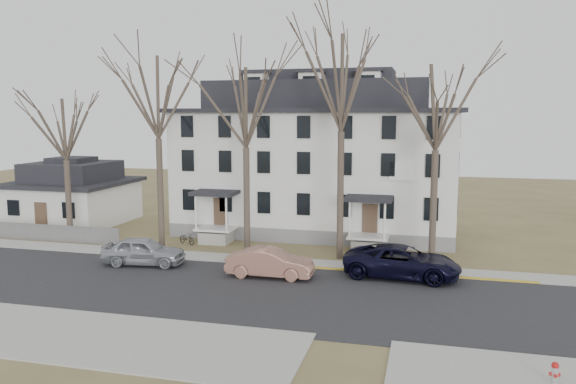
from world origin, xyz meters
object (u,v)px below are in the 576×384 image
(tree_mid_left, at_px, (246,102))
(tree_center, at_px, (342,76))
(car_tan, at_px, (270,263))
(tree_far_left, at_px, (157,91))
(tree_mid_right, at_px, (437,101))
(boarding_house, at_px, (318,160))
(car_silver, at_px, (144,252))
(small_house, at_px, (73,196))
(car_navy, at_px, (402,262))
(fire_hydrant, at_px, (555,374))
(bicycle_left, at_px, (187,239))
(tree_bungalow, at_px, (64,125))

(tree_mid_left, relative_size, tree_center, 0.87)
(car_tan, bearing_deg, tree_far_left, 60.00)
(tree_mid_left, bearing_deg, tree_mid_right, 0.00)
(boarding_house, relative_size, car_silver, 4.30)
(tree_mid_right, bearing_deg, small_house, 167.73)
(car_navy, bearing_deg, fire_hydrant, -150.05)
(tree_center, bearing_deg, car_navy, -39.88)
(tree_mid_right, bearing_deg, tree_mid_left, 180.00)
(small_house, distance_m, bicycle_left, 13.42)
(car_tan, bearing_deg, fire_hydrant, -128.85)
(tree_bungalow, bearing_deg, tree_mid_left, 0.00)
(tree_far_left, relative_size, tree_mid_left, 1.08)
(bicycle_left, bearing_deg, car_silver, -154.78)
(car_tan, bearing_deg, tree_mid_left, 29.71)
(tree_bungalow, bearing_deg, bicycle_left, 7.90)
(small_house, relative_size, tree_far_left, 0.63)
(tree_center, distance_m, car_tan, 11.83)
(car_tan, bearing_deg, tree_mid_right, -61.12)
(tree_mid_left, relative_size, tree_mid_right, 1.00)
(bicycle_left, bearing_deg, small_house, 95.40)
(tree_mid_left, xyz_separation_m, tree_center, (6.00, 0.00, 1.48))
(tree_mid_left, height_order, tree_center, tree_center)
(tree_mid_right, relative_size, car_navy, 2.04)
(boarding_house, bearing_deg, fire_hydrant, -61.40)
(bicycle_left, bearing_deg, tree_center, -68.43)
(tree_mid_right, xyz_separation_m, car_silver, (-16.45, -4.38, -8.78))
(car_tan, relative_size, car_navy, 0.76)
(tree_far_left, relative_size, bicycle_left, 8.82)
(tree_bungalow, xyz_separation_m, fire_hydrant, (28.39, -14.57, -7.70))
(boarding_house, distance_m, bicycle_left, 11.54)
(boarding_house, height_order, tree_center, tree_center)
(tree_far_left, bearing_deg, car_tan, -28.90)
(boarding_house, xyz_separation_m, tree_mid_right, (8.50, -8.15, 4.22))
(car_navy, xyz_separation_m, bicycle_left, (-14.63, 4.43, -0.46))
(tree_far_left, xyz_separation_m, tree_center, (12.00, 0.00, 0.74))
(bicycle_left, relative_size, fire_hydrant, 1.89)
(car_navy, bearing_deg, car_tan, 107.46)
(tree_bungalow, bearing_deg, small_house, 122.84)
(tree_far_left, xyz_separation_m, car_navy, (15.93, -3.28, -9.48))
(tree_mid_right, height_order, car_silver, tree_mid_right)
(car_silver, relative_size, car_navy, 0.78)
(car_navy, bearing_deg, tree_center, 54.25)
(tree_bungalow, height_order, fire_hydrant, tree_bungalow)
(tree_mid_left, height_order, car_navy, tree_mid_left)
(boarding_house, bearing_deg, tree_far_left, -137.82)
(boarding_house, bearing_deg, tree_mid_left, -110.20)
(boarding_house, relative_size, tree_center, 1.41)
(car_tan, xyz_separation_m, car_navy, (6.98, 1.66, 0.09))
(tree_mid_left, height_order, tree_bungalow, tree_mid_left)
(car_navy, bearing_deg, boarding_house, 35.34)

